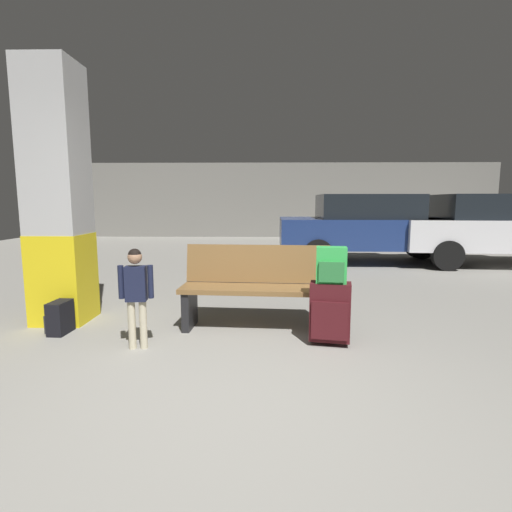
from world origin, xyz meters
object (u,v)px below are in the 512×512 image
at_px(parked_car_near, 371,227).
at_px(bench, 256,287).
at_px(child, 136,288).
at_px(parked_car_side, 496,228).
at_px(suitcase, 330,312).
at_px(structural_pillar, 58,197).
at_px(backpack_bright, 331,265).
at_px(backpack_dark_floor, 60,318).

bearing_deg(parked_car_near, bench, -117.86).
relative_size(child, parked_car_side, 0.22).
distance_m(suitcase, child, 1.83).
distance_m(structural_pillar, backpack_bright, 3.07).
height_order(bench, parked_car_near, parked_car_near).
bearing_deg(structural_pillar, backpack_dark_floor, -69.75).
distance_m(child, backpack_dark_floor, 1.11).
distance_m(suitcase, parked_car_near, 5.49).
xyz_separation_m(suitcase, parked_car_near, (1.75, 5.18, 0.48)).
bearing_deg(backpack_bright, suitcase, 121.89).
relative_size(structural_pillar, backpack_dark_floor, 8.39).
bearing_deg(bench, structural_pillar, 174.77).
xyz_separation_m(suitcase, parked_car_side, (4.32, 4.88, 0.48)).
bearing_deg(child, bench, 30.94).
xyz_separation_m(backpack_dark_floor, parked_car_side, (7.07, 4.61, 0.64)).
height_order(suitcase, backpack_bright, backpack_bright).
bearing_deg(parked_car_side, bench, -139.10).
bearing_deg(child, suitcase, 4.28).
xyz_separation_m(structural_pillar, suitcase, (2.92, -0.72, -1.10)).
distance_m(bench, child, 1.28).
bearing_deg(parked_car_side, parked_car_near, 173.47).
relative_size(child, parked_car_near, 0.23).
relative_size(structural_pillar, bench, 1.75).
height_order(structural_pillar, parked_car_near, structural_pillar).
bearing_deg(backpack_bright, backpack_dark_floor, 174.36).
bearing_deg(bench, parked_car_side, 40.90).
bearing_deg(backpack_bright, structural_pillar, 166.09).
distance_m(suitcase, backpack_dark_floor, 2.77).
bearing_deg(parked_car_near, structural_pillar, -136.33).
bearing_deg(suitcase, structural_pillar, 166.10).
height_order(structural_pillar, parked_car_side, structural_pillar).
distance_m(bench, backpack_dark_floor, 2.07).
bearing_deg(backpack_bright, bench, 143.84).
distance_m(bench, parked_car_side, 6.67).
relative_size(backpack_bright, backpack_dark_floor, 1.00).
distance_m(bench, suitcase, 0.89).
xyz_separation_m(structural_pillar, bench, (2.21, -0.20, -0.97)).
distance_m(bench, backpack_bright, 0.94).
bearing_deg(suitcase, bench, 143.85).
distance_m(suitcase, backpack_bright, 0.45).
distance_m(child, parked_car_side, 7.92).
bearing_deg(backpack_dark_floor, bench, 6.97).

